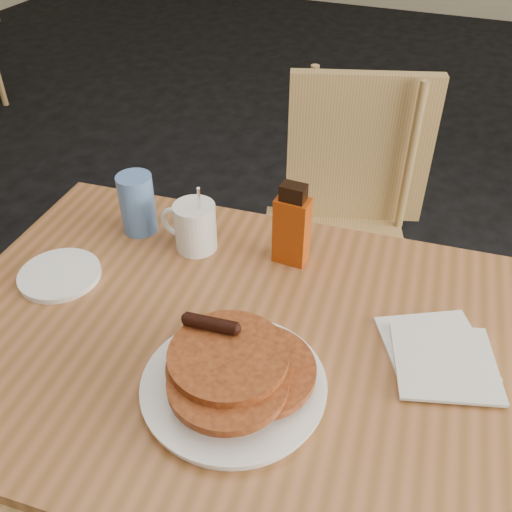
# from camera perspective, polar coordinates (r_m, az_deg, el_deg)

# --- Properties ---
(main_table) EXTENTS (1.23, 0.89, 0.75)m
(main_table) POSITION_cam_1_polar(r_m,az_deg,el_deg) (1.03, -0.64, -9.86)
(main_table) COLOR #A3633A
(main_table) RESTS_ON floor
(chair_main_far) EXTENTS (0.52, 0.53, 0.92)m
(chair_main_far) POSITION_cam_1_polar(r_m,az_deg,el_deg) (1.70, 8.93, 4.73)
(chair_main_far) COLOR tan
(chair_main_far) RESTS_ON floor
(pancake_plate) EXTENTS (0.29, 0.29, 0.10)m
(pancake_plate) POSITION_cam_1_polar(r_m,az_deg,el_deg) (0.90, -2.24, -11.94)
(pancake_plate) COLOR white
(pancake_plate) RESTS_ON main_table
(coffee_mug) EXTENTS (0.12, 0.09, 0.16)m
(coffee_mug) POSITION_cam_1_polar(r_m,az_deg,el_deg) (1.17, -6.22, 3.04)
(coffee_mug) COLOR white
(coffee_mug) RESTS_ON main_table
(syrup_bottle) EXTENTS (0.07, 0.04, 0.17)m
(syrup_bottle) POSITION_cam_1_polar(r_m,az_deg,el_deg) (1.11, 3.60, 2.94)
(syrup_bottle) COLOR maroon
(syrup_bottle) RESTS_ON main_table
(napkin_stack) EXTENTS (0.23, 0.24, 0.01)m
(napkin_stack) POSITION_cam_1_polar(r_m,az_deg,el_deg) (1.01, 17.89, -9.41)
(napkin_stack) COLOR white
(napkin_stack) RESTS_ON main_table
(blue_tumbler) EXTENTS (0.08, 0.08, 0.13)m
(blue_tumbler) POSITION_cam_1_polar(r_m,az_deg,el_deg) (1.23, -11.78, 5.15)
(blue_tumbler) COLOR #547FC4
(blue_tumbler) RESTS_ON main_table
(side_saucer) EXTENTS (0.19, 0.19, 0.01)m
(side_saucer) POSITION_cam_1_polar(r_m,az_deg,el_deg) (1.18, -19.04, -1.79)
(side_saucer) COLOR white
(side_saucer) RESTS_ON main_table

